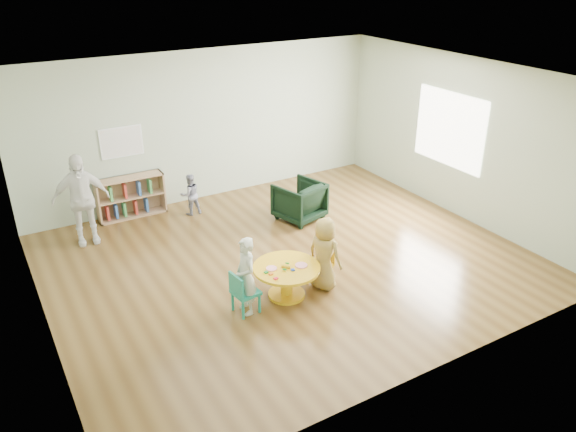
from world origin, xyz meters
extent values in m
plane|color=brown|center=(0.00, 0.00, 0.00)|extent=(7.00, 7.00, 0.00)
cube|color=silver|center=(0.00, 0.00, 2.75)|extent=(7.00, 6.00, 0.10)
cube|color=#9EB096|center=(0.00, 3.00, 1.40)|extent=(7.00, 0.10, 2.80)
cube|color=#9EB096|center=(0.00, -3.00, 1.40)|extent=(7.00, 0.10, 2.80)
cube|color=#9EB096|center=(-3.50, 0.00, 1.40)|extent=(0.10, 6.00, 2.80)
cube|color=#9EB096|center=(3.50, 0.00, 1.40)|extent=(0.10, 6.00, 2.80)
cube|color=white|center=(3.48, 0.30, 1.50)|extent=(0.02, 1.60, 1.30)
cylinder|color=gold|center=(-0.52, -0.83, 0.21)|extent=(0.16, 0.16, 0.42)
cylinder|color=gold|center=(-0.52, -0.83, 0.02)|extent=(0.51, 0.51, 0.04)
cylinder|color=gold|center=(-0.52, -0.83, 0.44)|extent=(0.92, 0.92, 0.04)
cylinder|color=pink|center=(-0.72, -0.78, 0.47)|extent=(0.15, 0.15, 0.02)
cylinder|color=pink|center=(-0.33, -0.91, 0.47)|extent=(0.17, 0.17, 0.02)
cylinder|color=gold|center=(-0.54, -0.85, 0.48)|extent=(0.11, 0.12, 0.04)
cylinder|color=#167E25|center=(-0.60, -0.91, 0.48)|extent=(0.05, 0.05, 0.02)
cylinder|color=#167E25|center=(-0.48, -0.79, 0.48)|extent=(0.05, 0.05, 0.02)
cube|color=red|center=(-0.80, -1.03, 0.47)|extent=(0.06, 0.06, 0.02)
cube|color=#D05E11|center=(-0.80, -0.90, 0.47)|extent=(0.06, 0.05, 0.02)
cube|color=#1737B1|center=(-0.50, -0.96, 0.47)|extent=(0.06, 0.06, 0.02)
cube|color=#167E25|center=(-0.83, -0.83, 0.47)|extent=(0.05, 0.05, 0.02)
cube|color=#198A72|center=(-1.17, -0.88, 0.30)|extent=(0.35, 0.35, 0.04)
cube|color=#198A72|center=(-1.31, -0.90, 0.46)|extent=(0.07, 0.32, 0.28)
cylinder|color=#198A72|center=(-1.31, -0.77, 0.14)|extent=(0.04, 0.04, 0.28)
cylinder|color=#198A72|center=(-1.28, -1.02, 0.14)|extent=(0.04, 0.04, 0.28)
cylinder|color=#198A72|center=(-1.06, -0.74, 0.14)|extent=(0.04, 0.04, 0.28)
cylinder|color=#198A72|center=(-1.03, -0.99, 0.14)|extent=(0.04, 0.04, 0.28)
cube|color=gold|center=(0.06, -0.79, 0.29)|extent=(0.41, 0.41, 0.04)
cube|color=gold|center=(0.19, -0.73, 0.45)|extent=(0.15, 0.30, 0.27)
cylinder|color=gold|center=(0.23, -0.85, 0.14)|extent=(0.04, 0.04, 0.27)
cylinder|color=gold|center=(0.13, -0.62, 0.14)|extent=(0.04, 0.04, 0.27)
cylinder|color=gold|center=(0.00, -0.95, 0.14)|extent=(0.04, 0.04, 0.27)
cylinder|color=gold|center=(-0.10, -0.72, 0.14)|extent=(0.04, 0.04, 0.27)
cube|color=#A17C59|center=(-2.19, 2.83, 0.38)|extent=(0.03, 0.30, 0.75)
cube|color=#A17C59|center=(-1.01, 2.83, 0.38)|extent=(0.03, 0.30, 0.75)
cube|color=#A17C59|center=(-1.60, 2.83, 0.01)|extent=(1.20, 0.30, 0.03)
cube|color=#A17C59|center=(-1.60, 2.83, 0.73)|extent=(1.20, 0.30, 0.03)
cube|color=#A17C59|center=(-1.60, 2.83, 0.38)|extent=(1.14, 0.28, 0.03)
cube|color=#A17C59|center=(-1.60, 2.97, 0.38)|extent=(1.20, 0.02, 0.75)
cube|color=#B53830|center=(-2.05, 2.81, 0.18)|extent=(0.04, 0.18, 0.26)
cube|color=#376DC3|center=(-1.90, 2.81, 0.18)|extent=(0.04, 0.18, 0.26)
cube|color=#4DA754|center=(-1.75, 2.81, 0.18)|extent=(0.04, 0.18, 0.26)
cube|color=#B53830|center=(-1.55, 2.81, 0.18)|extent=(0.04, 0.18, 0.26)
cube|color=#376DC3|center=(-1.35, 2.81, 0.18)|extent=(0.04, 0.18, 0.26)
cube|color=#4DA754|center=(-1.95, 2.81, 0.53)|extent=(0.04, 0.18, 0.26)
cube|color=#B53830|center=(-1.70, 2.81, 0.53)|extent=(0.04, 0.18, 0.26)
cube|color=#376DC3|center=(-1.45, 2.81, 0.53)|extent=(0.04, 0.18, 0.26)
cube|color=#4DA754|center=(-1.25, 2.81, 0.53)|extent=(0.04, 0.18, 0.26)
cube|color=white|center=(-1.60, 2.98, 1.35)|extent=(0.74, 0.01, 0.54)
cube|color=#E93C31|center=(-1.60, 2.98, 1.35)|extent=(0.70, 0.00, 0.50)
imported|color=black|center=(0.93, 1.20, 0.35)|extent=(0.91, 0.93, 0.69)
imported|color=silver|center=(-1.16, -0.88, 0.54)|extent=(0.28, 0.41, 1.08)
imported|color=yellow|center=(0.05, -0.90, 0.54)|extent=(0.51, 0.61, 1.07)
imported|color=#1B2144|center=(-0.65, 2.37, 0.38)|extent=(0.37, 0.29, 0.77)
imported|color=white|center=(-2.54, 2.21, 0.76)|extent=(0.92, 0.44, 1.52)
camera|label=1|loc=(-3.85, -6.52, 4.35)|focal=35.00mm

